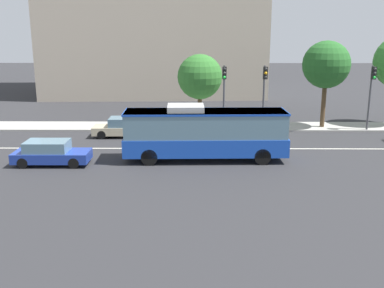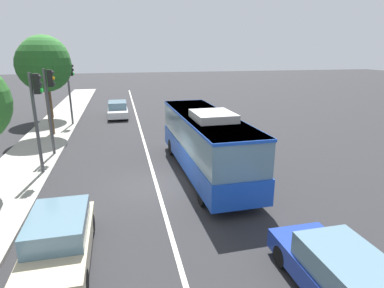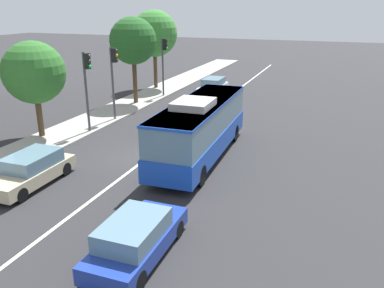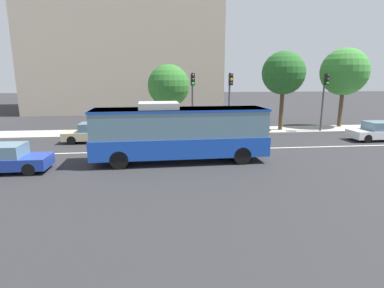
{
  "view_description": "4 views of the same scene",
  "coord_description": "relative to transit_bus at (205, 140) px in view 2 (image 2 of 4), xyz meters",
  "views": [
    {
      "loc": [
        0.49,
        -29.57,
        7.93
      ],
      "look_at": [
        0.25,
        -3.29,
        1.17
      ],
      "focal_mm": 41.87,
      "sensor_mm": 36.0,
      "label": 1
    },
    {
      "loc": [
        -13.98,
        1.42,
        6.21
      ],
      "look_at": [
        2.4,
        -2.28,
        1.22
      ],
      "focal_mm": 29.68,
      "sensor_mm": 36.0,
      "label": 2
    },
    {
      "loc": [
        -18.07,
        -9.41,
        7.92
      ],
      "look_at": [
        0.72,
        -2.31,
        0.85
      ],
      "focal_mm": 37.11,
      "sensor_mm": 36.0,
      "label": 3
    },
    {
      "loc": [
        -0.14,
        -20.05,
        4.86
      ],
      "look_at": [
        1.87,
        -1.67,
        0.8
      ],
      "focal_mm": 28.7,
      "sensor_mm": 36.0,
      "label": 4
    }
  ],
  "objects": [
    {
      "name": "ground_plane",
      "position": [
        -1.04,
        2.67,
        -1.81
      ],
      "size": [
        160.0,
        160.0,
        0.0
      ],
      "primitive_type": "plane",
      "color": "#28282B"
    },
    {
      "name": "lane_centre_line",
      "position": [
        -1.04,
        2.67,
        -1.8
      ],
      "size": [
        76.0,
        0.16,
        0.01
      ],
      "primitive_type": "cube",
      "color": "silver",
      "rests_on": "ground_plane"
    },
    {
      "name": "transit_bus",
      "position": [
        0.0,
        0.0,
        0.0
      ],
      "size": [
        10.07,
        2.79,
        3.46
      ],
      "rotation": [
        0.0,
        0.0,
        0.03
      ],
      "color": "#1947B7",
      "rests_on": "ground_plane"
    },
    {
      "name": "sedan_blue",
      "position": [
        -9.29,
        -1.09,
        -1.09
      ],
      "size": [
        4.51,
        1.85,
        1.46
      ],
      "rotation": [
        0.0,
        0.0,
        0.01
      ],
      "color": "#1E3899",
      "rests_on": "ground_plane"
    },
    {
      "name": "sedan_white",
      "position": [
        15.95,
        4.42,
        -1.09
      ],
      "size": [
        4.51,
        1.85,
        1.46
      ],
      "rotation": [
        0.0,
        0.0,
        3.15
      ],
      "color": "white",
      "rests_on": "ground_plane"
    },
    {
      "name": "sedan_beige",
      "position": [
        -5.98,
        6.17,
        -1.09
      ],
      "size": [
        4.52,
        1.86,
        1.46
      ],
      "rotation": [
        0.0,
        0.0,
        3.15
      ],
      "color": "#C6B793",
      "rests_on": "ground_plane"
    },
    {
      "name": "traffic_light_near_corner",
      "position": [
        13.15,
        8.07,
        1.75
      ],
      "size": [
        0.34,
        0.62,
        5.2
      ],
      "rotation": [
        0.0,
        0.0,
        -1.51
      ],
      "color": "#47474C",
      "rests_on": "ground_plane"
    },
    {
      "name": "traffic_light_mid_block",
      "position": [
        4.8,
        8.09,
        1.75
      ],
      "size": [
        0.34,
        0.62,
        5.2
      ],
      "rotation": [
        0.0,
        0.0,
        -1.49
      ],
      "color": "#47474C",
      "rests_on": "ground_plane"
    },
    {
      "name": "traffic_light_far_corner",
      "position": [
        1.65,
        8.1,
        1.75
      ],
      "size": [
        0.33,
        0.62,
        5.2
      ],
      "rotation": [
        0.0,
        0.0,
        -1.61
      ],
      "color": "#47474C",
      "rests_on": "ground_plane"
    },
    {
      "name": "street_tree_kerbside_left",
      "position": [
        9.83,
        9.25,
        3.35
      ],
      "size": [
        3.78,
        3.78,
        7.08
      ],
      "color": "#4C3823",
      "rests_on": "ground_plane"
    },
    {
      "name": "street_tree_kerbside_right",
      "position": [
        16.28,
        10.47,
        3.5
      ],
      "size": [
        4.39,
        4.39,
        7.52
      ],
      "color": "#4C3823",
      "rests_on": "ground_plane"
    }
  ]
}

